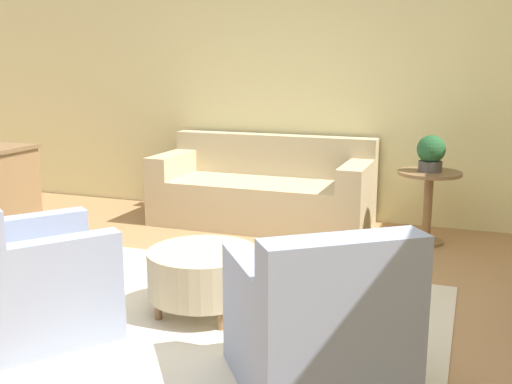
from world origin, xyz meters
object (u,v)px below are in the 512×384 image
armchair_right (320,327)px  couch (263,192)px  side_table (428,194)px  armchair_left (27,283)px  ottoman_table (203,272)px  potted_plant_on_side_table (431,153)px

armchair_right → couch: bearing=114.5°
couch → side_table: (1.65, -0.15, 0.14)m
couch → armchair_right: couch is taller
armchair_right → side_table: armchair_right is taller
armchair_left → couch: bearing=81.5°
armchair_right → ottoman_table: bearing=144.6°
armchair_left → potted_plant_on_side_table: 3.56m
couch → ottoman_table: couch is taller
armchair_left → side_table: 3.53m
side_table → potted_plant_on_side_table: bearing=180.0°
couch → potted_plant_on_side_table: 1.74m
armchair_right → potted_plant_on_side_table: size_ratio=3.39×
couch → armchair_left: 3.01m
armchair_left → potted_plant_on_side_table: potted_plant_on_side_table is taller
armchair_right → potted_plant_on_side_table: (0.29, 2.83, 0.50)m
armchair_left → ottoman_table: bearing=39.0°
armchair_left → side_table: (2.10, 2.83, 0.12)m
potted_plant_on_side_table → armchair_left: bearing=-126.5°
couch → potted_plant_on_side_table: bearing=-5.1°
armchair_left → armchair_right: size_ratio=1.00×
couch → armchair_right: size_ratio=1.96×
couch → ottoman_table: bearing=-80.2°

